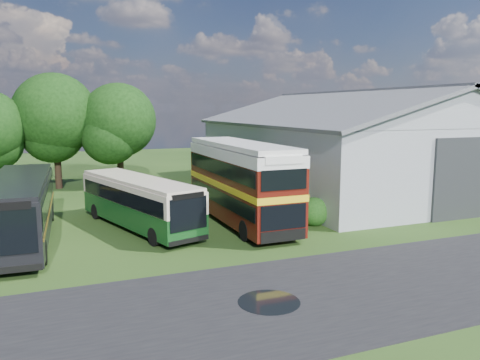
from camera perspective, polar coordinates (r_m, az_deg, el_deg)
name	(u,v)px	position (r m, az deg, el deg)	size (l,w,h in m)	color
ground	(271,270)	(20.04, 3.79, -10.87)	(120.00, 120.00, 0.00)	#1C3611
asphalt_road	(375,285)	(19.14, 16.12, -12.17)	(60.00, 8.00, 0.02)	black
puddle	(269,303)	(16.92, 3.55, -14.68)	(2.20, 2.20, 0.01)	black
storage_shed	(351,139)	(40.40, 13.41, 4.90)	(18.80, 24.80, 8.15)	gray
tree_mid	(55,115)	(41.82, -21.64, 7.42)	(6.80, 6.80, 9.60)	black
tree_right_a	(119,120)	(41.16, -14.57, 7.05)	(6.26, 6.26, 8.83)	black
shrub_front	(314,225)	(27.65, 8.96, -5.42)	(1.70, 1.70, 1.70)	#194714
shrub_mid	(297,217)	(29.33, 6.97, -4.55)	(1.60, 1.60, 1.60)	#194714
shrub_back	(283,211)	(31.06, 5.20, -3.77)	(1.80, 1.80, 1.80)	#194714
bus_green_single	(139,202)	(26.89, -12.25, -2.60)	(5.37, 10.57, 2.85)	black
bus_maroon_double	(240,183)	(27.38, 0.04, -0.38)	(2.93, 11.09, 4.76)	black
bus_dark_single	(20,208)	(26.04, -25.25, -3.09)	(3.17, 12.04, 3.30)	black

